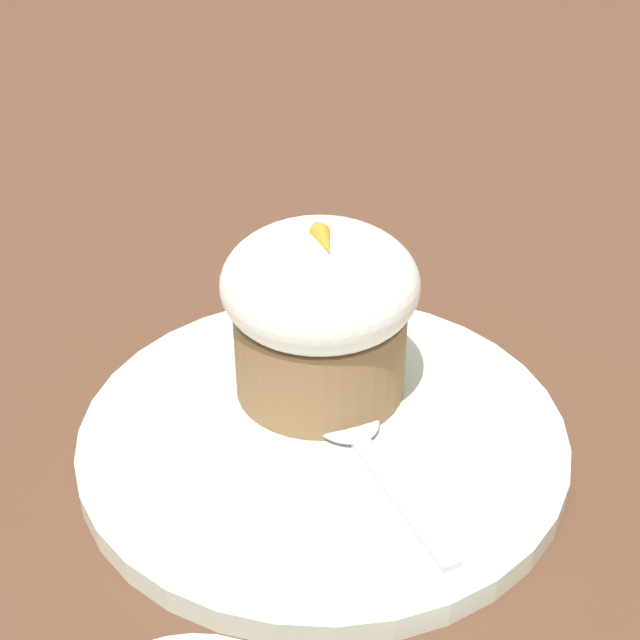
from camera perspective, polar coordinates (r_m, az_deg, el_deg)
ground_plane at (r=0.48m, az=0.18°, el=-8.00°), size 4.00×4.00×0.00m
dessert_plate at (r=0.48m, az=0.18°, el=-7.37°), size 0.26×0.26×0.01m
carrot_cake at (r=0.47m, az=0.00°, el=0.62°), size 0.10×0.10×0.10m
spoon at (r=0.46m, az=2.33°, el=-7.34°), size 0.14×0.05×0.01m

